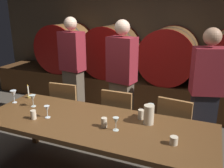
# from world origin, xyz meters

# --- Properties ---
(ground_plane) EXTENTS (9.11, 9.11, 0.00)m
(ground_plane) POSITION_xyz_m (0.00, 0.00, 0.00)
(ground_plane) COLOR #4C443A
(back_wall) EXTENTS (7.01, 0.24, 2.80)m
(back_wall) POSITION_xyz_m (0.00, 2.77, 1.40)
(back_wall) COLOR brown
(back_wall) RESTS_ON ground
(barrel_shelf) EXTENTS (6.31, 0.90, 0.55)m
(barrel_shelf) POSITION_xyz_m (0.00, 2.22, 0.27)
(barrel_shelf) COLOR #4C2D16
(barrel_shelf) RESTS_ON ground
(wine_barrel_far_left) EXTENTS (0.99, 0.86, 0.99)m
(wine_barrel_far_left) POSITION_xyz_m (-1.63, 2.22, 1.04)
(wine_barrel_far_left) COLOR brown
(wine_barrel_far_left) RESTS_ON barrel_shelf
(wine_barrel_center_left) EXTENTS (0.99, 0.86, 0.99)m
(wine_barrel_center_left) POSITION_xyz_m (-0.57, 2.22, 1.04)
(wine_barrel_center_left) COLOR #513319
(wine_barrel_center_left) RESTS_ON barrel_shelf
(wine_barrel_center_right) EXTENTS (0.99, 0.86, 0.99)m
(wine_barrel_center_right) POSITION_xyz_m (0.57, 2.22, 1.04)
(wine_barrel_center_right) COLOR #513319
(wine_barrel_center_right) RESTS_ON barrel_shelf
(dining_table) EXTENTS (2.48, 0.90, 0.73)m
(dining_table) POSITION_xyz_m (0.23, -0.15, 0.66)
(dining_table) COLOR brown
(dining_table) RESTS_ON ground
(chair_left) EXTENTS (0.43, 0.43, 0.88)m
(chair_left) POSITION_xyz_m (-0.56, 0.54, 0.49)
(chair_left) COLOR olive
(chair_left) RESTS_ON ground
(chair_center) EXTENTS (0.40, 0.40, 0.88)m
(chair_center) POSITION_xyz_m (0.24, 0.54, 0.49)
(chair_center) COLOR olive
(chair_center) RESTS_ON ground
(chair_right) EXTENTS (0.45, 0.45, 0.88)m
(chair_right) POSITION_xyz_m (0.98, 0.54, 0.49)
(chair_right) COLOR olive
(chair_right) RESTS_ON ground
(guest_left) EXTENTS (0.41, 0.30, 1.73)m
(guest_left) POSITION_xyz_m (-0.80, 1.13, 0.89)
(guest_left) COLOR brown
(guest_left) RESTS_ON ground
(guest_center) EXTENTS (0.42, 0.31, 1.72)m
(guest_center) POSITION_xyz_m (0.15, 0.87, 0.89)
(guest_center) COLOR brown
(guest_center) RESTS_ON ground
(guest_right) EXTENTS (0.43, 0.34, 1.66)m
(guest_right) POSITION_xyz_m (1.27, 0.90, 0.85)
(guest_right) COLOR black
(guest_right) RESTS_ON ground
(candle_center) EXTENTS (0.05, 0.05, 0.19)m
(candle_center) POSITION_xyz_m (-0.90, 0.15, 0.78)
(candle_center) COLOR olive
(candle_center) RESTS_ON dining_table
(pitcher) EXTENTS (0.11, 0.11, 0.20)m
(pitcher) POSITION_xyz_m (0.76, 0.04, 0.83)
(pitcher) COLOR beige
(pitcher) RESTS_ON dining_table
(wine_glass_far_left) EXTENTS (0.08, 0.08, 0.16)m
(wine_glass_far_left) POSITION_xyz_m (-0.95, -0.05, 0.84)
(wine_glass_far_left) COLOR white
(wine_glass_far_left) RESTS_ON dining_table
(wine_glass_left) EXTENTS (0.08, 0.08, 0.15)m
(wine_glass_left) POSITION_xyz_m (-0.65, -0.06, 0.84)
(wine_glass_left) COLOR silver
(wine_glass_left) RESTS_ON dining_table
(wine_glass_center) EXTENTS (0.06, 0.06, 0.14)m
(wine_glass_center) POSITION_xyz_m (-0.30, -0.25, 0.83)
(wine_glass_center) COLOR white
(wine_glass_center) RESTS_ON dining_table
(wine_glass_right) EXTENTS (0.06, 0.06, 0.14)m
(wine_glass_right) POSITION_xyz_m (0.50, -0.23, 0.83)
(wine_glass_right) COLOR silver
(wine_glass_right) RESTS_ON dining_table
(wine_glass_far_right) EXTENTS (0.07, 0.07, 0.16)m
(wine_glass_far_right) POSITION_xyz_m (0.74, 0.18, 0.85)
(wine_glass_far_right) COLOR silver
(wine_glass_far_right) RESTS_ON dining_table
(cup_far_left) EXTENTS (0.06, 0.06, 0.10)m
(cup_far_left) POSITION_xyz_m (-0.42, -0.33, 0.78)
(cup_far_left) COLOR beige
(cup_far_left) RESTS_ON dining_table
(cup_center_left) EXTENTS (0.06, 0.06, 0.10)m
(cup_center_left) POSITION_xyz_m (0.36, -0.21, 0.78)
(cup_center_left) COLOR beige
(cup_center_left) RESTS_ON dining_table
(cup_center_right) EXTENTS (0.07, 0.07, 0.10)m
(cup_center_right) POSITION_xyz_m (0.65, 0.12, 0.78)
(cup_center_right) COLOR beige
(cup_center_right) RESTS_ON dining_table
(cup_far_right) EXTENTS (0.07, 0.07, 0.08)m
(cup_far_right) POSITION_xyz_m (1.06, -0.27, 0.77)
(cup_far_right) COLOR beige
(cup_far_right) RESTS_ON dining_table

